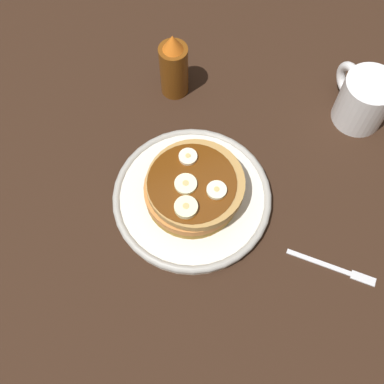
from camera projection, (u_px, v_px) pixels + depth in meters
The scene contains 10 objects.
ground_plane at pixel (192, 205), 75.23cm from camera, with size 140.00×140.00×3.00cm, color black.
plate at pixel (192, 197), 72.89cm from camera, with size 23.97×23.97×2.05cm.
pancake_stack at pixel (193, 189), 70.33cm from camera, with size 14.92×14.92×4.46cm.
banana_slice_0 at pixel (186, 185), 67.93cm from camera, with size 3.22×3.22×0.73cm.
banana_slice_1 at pixel (188, 157), 69.92cm from camera, with size 2.72×2.72×0.78cm.
banana_slice_2 at pixel (186, 207), 66.26cm from camera, with size 3.28×3.28×1.07cm.
banana_slice_3 at pixel (217, 190), 67.55cm from camera, with size 2.85×2.85×0.81cm.
coffee_mug at pixel (363, 99), 76.70cm from camera, with size 11.68×8.26×8.80cm.
fork at pixel (336, 269), 68.93cm from camera, with size 9.83×9.94×0.50cm.
syrup_bottle at pixel (174, 67), 78.04cm from camera, with size 4.71×4.71×12.61cm.
Camera 1 is at (-28.54, 12.25, 67.05)cm, focal length 45.15 mm.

